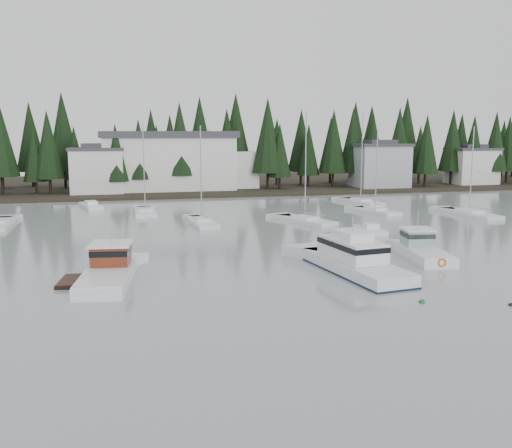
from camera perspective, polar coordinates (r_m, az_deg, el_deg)
The scene contains 20 objects.
ground at distance 31.76m, azimuth 14.03°, elevation -11.56°, with size 260.00×260.00×0.00m, color #90979B.
far_shore_land at distance 124.55m, azimuth -6.92°, elevation 3.93°, with size 240.00×54.00×1.00m, color black.
conifer_treeline at distance 113.67m, azimuth -6.28°, elevation 3.45°, with size 200.00×22.00×20.00m, color black, non-canonical shape.
house_west at distance 105.53m, azimuth -15.63°, elevation 5.28°, with size 9.54×7.42×8.75m.
house_east_a at distance 115.80m, azimuth 12.25°, elevation 5.84°, with size 10.60×8.48×9.25m.
house_east_b at distance 128.54m, azimuth 20.78°, elevation 5.53°, with size 9.54×7.42×8.25m.
harbor_inn at distance 109.29m, azimuth -7.64°, elevation 6.24°, with size 29.50×11.50×10.90m.
lobster_boat_brown at distance 44.64m, azimuth -14.65°, elevation -4.79°, with size 6.06×10.54×5.04m.
cabin_cruiser_center at distance 46.38m, azimuth 9.79°, elevation -3.85°, with size 5.33×12.36×5.14m.
lobster_boat_teal at distance 53.27m, azimuth 16.23°, elevation -2.64°, with size 4.25×8.78×4.68m.
sailboat_2 at distance 82.57m, azimuth 20.52°, elevation 0.86°, with size 3.97×10.47×12.47m.
sailboat_3 at distance 80.41m, azimuth -11.01°, elevation 1.07°, with size 2.91×9.22×12.91m.
sailboat_4 at distance 71.65m, azimuth 4.91°, elevation 0.24°, with size 6.19×9.66×14.14m.
sailboat_5 at distance 81.62m, azimuth 11.82°, elevation 1.16°, with size 4.66×8.58×12.03m.
sailboat_6 at distance 91.90m, azimuth 10.40°, elevation 2.08°, with size 4.49×9.89×14.74m.
sailboat_7 at distance 70.17m, azimuth -5.44°, elevation 0.04°, with size 3.19×9.40×12.49m.
runabout_1 at distance 65.25m, azimuth 11.38°, elevation -0.73°, with size 2.48×5.19×1.42m.
runabout_3 at distance 88.76m, azimuth -16.15°, elevation 1.66°, with size 3.84×6.99×1.42m.
mooring_buoy_green at distance 39.44m, azimuth 16.26°, elevation -7.56°, with size 0.44×0.44×0.44m, color #145933.
mooring_buoy_dark at distance 40.79m, azimuth 24.13°, elevation -7.45°, with size 0.35×0.35×0.35m, color black.
Camera 1 is at (-14.02, -26.26, 11.05)m, focal length 40.00 mm.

